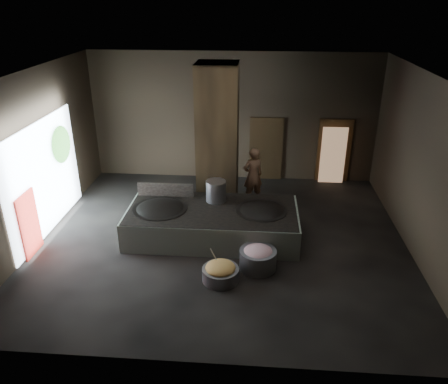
# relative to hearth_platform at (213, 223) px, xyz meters

# --- Properties ---
(floor) EXTENTS (10.00, 9.00, 0.10)m
(floor) POSITION_rel_hearth_platform_xyz_m (0.29, -0.16, -0.46)
(floor) COLOR black
(floor) RESTS_ON ground
(ceiling) EXTENTS (10.00, 9.00, 0.10)m
(ceiling) POSITION_rel_hearth_platform_xyz_m (0.29, -0.16, 4.14)
(ceiling) COLOR black
(ceiling) RESTS_ON back_wall
(back_wall) EXTENTS (10.00, 0.10, 4.50)m
(back_wall) POSITION_rel_hearth_platform_xyz_m (0.29, 4.39, 1.84)
(back_wall) COLOR black
(back_wall) RESTS_ON ground
(front_wall) EXTENTS (10.00, 0.10, 4.50)m
(front_wall) POSITION_rel_hearth_platform_xyz_m (0.29, -4.71, 1.84)
(front_wall) COLOR black
(front_wall) RESTS_ON ground
(left_wall) EXTENTS (0.10, 9.00, 4.50)m
(left_wall) POSITION_rel_hearth_platform_xyz_m (-4.76, -0.16, 1.84)
(left_wall) COLOR black
(left_wall) RESTS_ON ground
(right_wall) EXTENTS (0.10, 9.00, 4.50)m
(right_wall) POSITION_rel_hearth_platform_xyz_m (5.34, -0.16, 1.84)
(right_wall) COLOR black
(right_wall) RESTS_ON ground
(pillar) EXTENTS (1.20, 1.20, 4.50)m
(pillar) POSITION_rel_hearth_platform_xyz_m (-0.01, 1.74, 1.84)
(pillar) COLOR black
(pillar) RESTS_ON ground
(hearth_platform) EXTENTS (4.70, 2.26, 0.82)m
(hearth_platform) POSITION_rel_hearth_platform_xyz_m (0.00, 0.00, 0.00)
(hearth_platform) COLOR silver
(hearth_platform) RESTS_ON ground
(platform_cap) EXTENTS (4.59, 2.20, 0.03)m
(platform_cap) POSITION_rel_hearth_platform_xyz_m (0.00, 0.00, 0.41)
(platform_cap) COLOR black
(platform_cap) RESTS_ON hearth_platform
(wok_left) EXTENTS (1.48, 1.48, 0.41)m
(wok_left) POSITION_rel_hearth_platform_xyz_m (-1.45, -0.05, 0.34)
(wok_left) COLOR black
(wok_left) RESTS_ON hearth_platform
(wok_left_rim) EXTENTS (1.51, 1.51, 0.05)m
(wok_left_rim) POSITION_rel_hearth_platform_xyz_m (-1.45, -0.05, 0.41)
(wok_left_rim) COLOR black
(wok_left_rim) RESTS_ON hearth_platform
(wok_right) EXTENTS (1.38, 1.38, 0.39)m
(wok_right) POSITION_rel_hearth_platform_xyz_m (1.35, 0.05, 0.34)
(wok_right) COLOR black
(wok_right) RESTS_ON hearth_platform
(wok_right_rim) EXTENTS (1.41, 1.41, 0.05)m
(wok_right_rim) POSITION_rel_hearth_platform_xyz_m (1.35, 0.05, 0.41)
(wok_right_rim) COLOR black
(wok_right_rim) RESTS_ON hearth_platform
(stock_pot) EXTENTS (0.57, 0.57, 0.61)m
(stock_pot) POSITION_rel_hearth_platform_xyz_m (0.05, 0.55, 0.72)
(stock_pot) COLOR #B2B4BA
(stock_pot) RESTS_ON hearth_platform
(splash_guard) EXTENTS (1.63, 0.07, 0.41)m
(splash_guard) POSITION_rel_hearth_platform_xyz_m (-1.45, 0.75, 0.62)
(splash_guard) COLOR black
(splash_guard) RESTS_ON hearth_platform
(cook) EXTENTS (0.79, 0.69, 1.83)m
(cook) POSITION_rel_hearth_platform_xyz_m (1.07, 2.30, 0.51)
(cook) COLOR #A07251
(cook) RESTS_ON ground
(veg_basin) EXTENTS (0.96, 0.96, 0.32)m
(veg_basin) POSITION_rel_hearth_platform_xyz_m (0.40, -2.07, -0.25)
(veg_basin) COLOR slate
(veg_basin) RESTS_ON ground
(veg_fill) EXTENTS (0.72, 0.72, 0.22)m
(veg_fill) POSITION_rel_hearth_platform_xyz_m (0.40, -2.07, -0.06)
(veg_fill) COLOR #ABB356
(veg_fill) RESTS_ON veg_basin
(ladle) EXTENTS (0.20, 0.31, 0.62)m
(ladle) POSITION_rel_hearth_platform_xyz_m (0.25, -1.92, 0.14)
(ladle) COLOR #B2B4BA
(ladle) RESTS_ON veg_basin
(meat_basin) EXTENTS (1.02, 1.02, 0.50)m
(meat_basin) POSITION_rel_hearth_platform_xyz_m (1.28, -1.49, -0.16)
(meat_basin) COLOR slate
(meat_basin) RESTS_ON ground
(meat_fill) EXTENTS (0.76, 0.76, 0.29)m
(meat_fill) POSITION_rel_hearth_platform_xyz_m (1.28, -1.49, 0.04)
(meat_fill) COLOR #C47587
(meat_fill) RESTS_ON meat_basin
(doorway_near) EXTENTS (1.18, 0.08, 2.38)m
(doorway_near) POSITION_rel_hearth_platform_xyz_m (1.49, 4.29, 0.69)
(doorway_near) COLOR black
(doorway_near) RESTS_ON ground
(doorway_near_glow) EXTENTS (0.86, 0.04, 2.04)m
(doorway_near_glow) POSITION_rel_hearth_platform_xyz_m (1.50, 4.35, 0.64)
(doorway_near_glow) COLOR #8C6647
(doorway_near_glow) RESTS_ON ground
(doorway_far) EXTENTS (1.18, 0.08, 2.38)m
(doorway_far) POSITION_rel_hearth_platform_xyz_m (3.89, 4.29, 0.69)
(doorway_far) COLOR black
(doorway_far) RESTS_ON ground
(doorway_far_glow) EXTENTS (0.86, 0.04, 2.03)m
(doorway_far_glow) POSITION_rel_hearth_platform_xyz_m (3.84, 4.04, 0.64)
(doorway_far_glow) COLOR #8C6647
(doorway_far_glow) RESTS_ON ground
(left_opening) EXTENTS (0.04, 4.20, 3.10)m
(left_opening) POSITION_rel_hearth_platform_xyz_m (-4.66, 0.04, 1.19)
(left_opening) COLOR white
(left_opening) RESTS_ON ground
(pavilion_sliver) EXTENTS (0.05, 0.90, 1.70)m
(pavilion_sliver) POSITION_rel_hearth_platform_xyz_m (-4.59, -1.26, 0.44)
(pavilion_sliver) COLOR maroon
(pavilion_sliver) RESTS_ON ground
(tree_silhouette) EXTENTS (0.28, 1.10, 1.10)m
(tree_silhouette) POSITION_rel_hearth_platform_xyz_m (-4.56, 1.14, 1.79)
(tree_silhouette) COLOR #194714
(tree_silhouette) RESTS_ON left_opening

